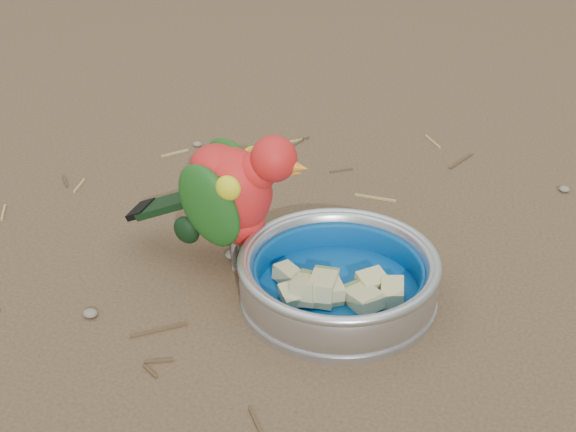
# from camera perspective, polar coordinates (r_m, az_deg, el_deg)

# --- Properties ---
(ground) EXTENTS (60.00, 60.00, 0.00)m
(ground) POSITION_cam_1_polar(r_m,az_deg,el_deg) (0.98, 0.24, -4.78)
(ground) COLOR brown
(food_bowl) EXTENTS (0.23, 0.23, 0.02)m
(food_bowl) POSITION_cam_1_polar(r_m,az_deg,el_deg) (0.95, 3.57, -5.65)
(food_bowl) COLOR #B2B2BA
(food_bowl) RESTS_ON ground
(bowl_wall) EXTENTS (0.23, 0.23, 0.04)m
(bowl_wall) POSITION_cam_1_polar(r_m,az_deg,el_deg) (0.93, 3.63, -4.16)
(bowl_wall) COLOR #B2B2BA
(bowl_wall) RESTS_ON food_bowl
(fruit_wedges) EXTENTS (0.14, 0.14, 0.03)m
(fruit_wedges) POSITION_cam_1_polar(r_m,az_deg,el_deg) (0.94, 3.61, -4.52)
(fruit_wedges) COLOR tan
(fruit_wedges) RESTS_ON food_bowl
(lory_parrot) EXTENTS (0.23, 0.13, 0.17)m
(lory_parrot) POSITION_cam_1_polar(r_m,az_deg,el_deg) (0.98, -3.92, 1.04)
(lory_parrot) COLOR red
(lory_parrot) RESTS_ON ground
(ground_debris) EXTENTS (0.90, 0.80, 0.01)m
(ground_debris) POSITION_cam_1_polar(r_m,az_deg,el_deg) (1.02, -1.07, -3.01)
(ground_debris) COLOR #9F894B
(ground_debris) RESTS_ON ground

